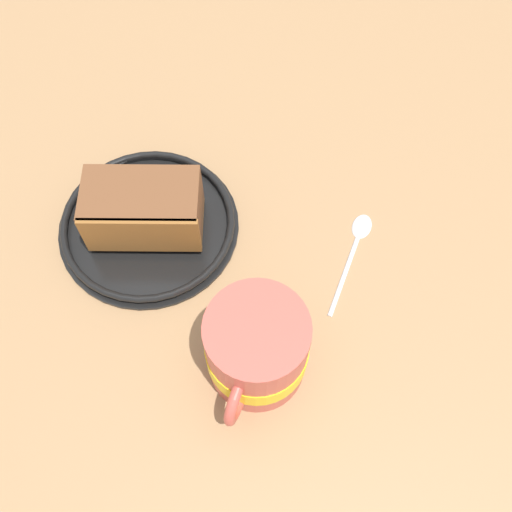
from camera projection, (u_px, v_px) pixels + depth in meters
The scene contains 5 objects.
ground_plane at pixel (204, 282), 62.12cm from camera, with size 116.37×116.37×2.09cm, color #936D47.
small_plate at pixel (148, 224), 63.19cm from camera, with size 18.67×18.67×1.49cm.
cake_slice at pixel (143, 211), 60.35cm from camera, with size 13.15×10.88×6.03cm.
tea_mug at pixel (256, 349), 52.76cm from camera, with size 9.03×11.54×9.69cm.
teaspoon at pixel (357, 241), 62.73cm from camera, with size 2.14×12.34×0.80cm.
Camera 1 is at (15.49, -21.80, 55.33)cm, focal length 43.01 mm.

